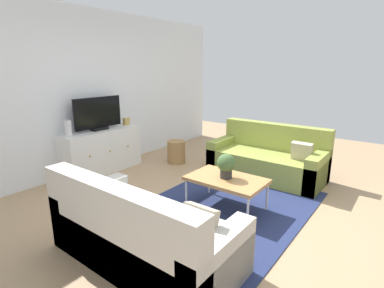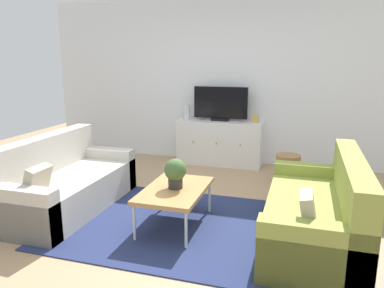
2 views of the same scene
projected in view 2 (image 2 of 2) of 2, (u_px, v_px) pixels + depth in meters
ground_plane at (182, 219)px, 4.08m from camera, size 10.00×10.00×0.00m
wall_back at (230, 81)px, 6.15m from camera, size 6.40×0.12×2.70m
area_rug at (177, 224)px, 3.94m from camera, size 2.50×1.90×0.01m
couch_left_side at (62, 185)px, 4.33m from camera, size 0.85×1.80×0.84m
couch_right_side at (322, 215)px, 3.51m from camera, size 0.85×1.80×0.84m
coffee_table at (175, 191)px, 3.84m from camera, size 0.60×0.96×0.42m
potted_plant at (175, 172)px, 3.80m from camera, size 0.23×0.23×0.31m
tv_console at (220, 142)px, 6.14m from camera, size 1.38×0.47×0.73m
flat_screen_tv at (221, 104)px, 6.01m from camera, size 0.88×0.16×0.55m
glass_vase at (187, 112)px, 6.19m from camera, size 0.11×0.11×0.24m
mantel_clock at (255, 118)px, 5.88m from camera, size 0.11×0.07×0.13m
wicker_basket at (288, 169)px, 5.19m from camera, size 0.34×0.34×0.42m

